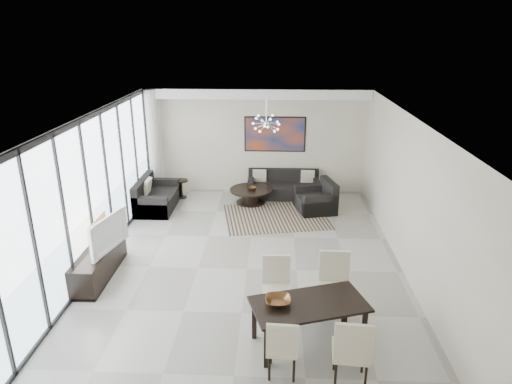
# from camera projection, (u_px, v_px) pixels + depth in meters

# --- Properties ---
(room_shell) EXTENTS (6.00, 9.00, 2.90)m
(room_shell) POSITION_uv_depth(u_px,v_px,m) (272.00, 200.00, 8.32)
(room_shell) COLOR #A8A39B
(room_shell) RESTS_ON ground
(window_wall) EXTENTS (0.37, 8.95, 2.90)m
(window_wall) POSITION_uv_depth(u_px,v_px,m) (93.00, 196.00, 8.45)
(window_wall) COLOR white
(window_wall) RESTS_ON floor
(soffit) EXTENTS (5.98, 0.40, 0.26)m
(soffit) POSITION_uv_depth(u_px,v_px,m) (256.00, 94.00, 11.92)
(soffit) COLOR white
(soffit) RESTS_ON room_shell
(painting) EXTENTS (1.68, 0.04, 0.98)m
(painting) POSITION_uv_depth(u_px,v_px,m) (275.00, 134.00, 12.45)
(painting) COLOR #A94317
(painting) RESTS_ON room_shell
(chandelier) EXTENTS (0.66, 0.66, 0.71)m
(chandelier) POSITION_uv_depth(u_px,v_px,m) (266.00, 123.00, 10.36)
(chandelier) COLOR silver
(chandelier) RESTS_ON room_shell
(rug) EXTENTS (2.77, 2.31, 0.01)m
(rug) POSITION_uv_depth(u_px,v_px,m) (276.00, 217.00, 11.25)
(rug) COLOR black
(rug) RESTS_ON floor
(coffee_table) EXTENTS (1.10, 1.10, 0.39)m
(coffee_table) POSITION_uv_depth(u_px,v_px,m) (251.00, 195.00, 12.08)
(coffee_table) COLOR black
(coffee_table) RESTS_ON floor
(bowl_coffee) EXTENTS (0.26, 0.26, 0.07)m
(bowl_coffee) POSITION_uv_depth(u_px,v_px,m) (252.00, 188.00, 11.98)
(bowl_coffee) COLOR brown
(bowl_coffee) RESTS_ON coffee_table
(sofa_main) EXTENTS (1.95, 0.80, 0.71)m
(sofa_main) POSITION_uv_depth(u_px,v_px,m) (283.00, 188.00, 12.54)
(sofa_main) COLOR black
(sofa_main) RESTS_ON floor
(loveseat) EXTENTS (0.88, 1.57, 0.78)m
(loveseat) POSITION_uv_depth(u_px,v_px,m) (155.00, 198.00, 11.71)
(loveseat) COLOR black
(loveseat) RESTS_ON floor
(armchair) EXTENTS (1.08, 1.12, 0.78)m
(armchair) POSITION_uv_depth(u_px,v_px,m) (317.00, 201.00, 11.55)
(armchair) COLOR black
(armchair) RESTS_ON floor
(side_table) EXTENTS (0.38, 0.38, 0.52)m
(side_table) POSITION_uv_depth(u_px,v_px,m) (181.00, 186.00, 12.40)
(side_table) COLOR black
(side_table) RESTS_ON floor
(tv_console) EXTENTS (0.50, 1.77, 0.55)m
(tv_console) POSITION_uv_depth(u_px,v_px,m) (98.00, 263.00, 8.51)
(tv_console) COLOR black
(tv_console) RESTS_ON floor
(television) EXTENTS (0.40, 1.14, 0.65)m
(television) POSITION_uv_depth(u_px,v_px,m) (104.00, 233.00, 8.32)
(television) COLOR gray
(television) RESTS_ON tv_console
(dining_table) EXTENTS (1.82, 1.29, 0.69)m
(dining_table) POSITION_uv_depth(u_px,v_px,m) (309.00, 308.00, 6.58)
(dining_table) COLOR black
(dining_table) RESTS_ON floor
(dining_chair_sw) EXTENTS (0.43, 0.43, 0.90)m
(dining_chair_sw) POSITION_uv_depth(u_px,v_px,m) (282.00, 345.00, 5.94)
(dining_chair_sw) COLOR beige
(dining_chair_sw) RESTS_ON floor
(dining_chair_se) EXTENTS (0.52, 0.52, 1.04)m
(dining_chair_se) POSITION_uv_depth(u_px,v_px,m) (352.00, 349.00, 5.75)
(dining_chair_se) COLOR beige
(dining_chair_se) RESTS_ON floor
(dining_chair_nw) EXTENTS (0.47, 0.47, 0.98)m
(dining_chair_nw) POSITION_uv_depth(u_px,v_px,m) (276.00, 281.00, 7.35)
(dining_chair_nw) COLOR beige
(dining_chair_nw) RESTS_ON floor
(dining_chair_ne) EXTENTS (0.50, 0.50, 1.06)m
(dining_chair_ne) POSITION_uv_depth(u_px,v_px,m) (334.00, 279.00, 7.32)
(dining_chair_ne) COLOR beige
(dining_chair_ne) RESTS_ON floor
(bowl_dining) EXTENTS (0.38, 0.38, 0.09)m
(bowl_dining) POSITION_uv_depth(u_px,v_px,m) (278.00, 301.00, 6.52)
(bowl_dining) COLOR brown
(bowl_dining) RESTS_ON dining_table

